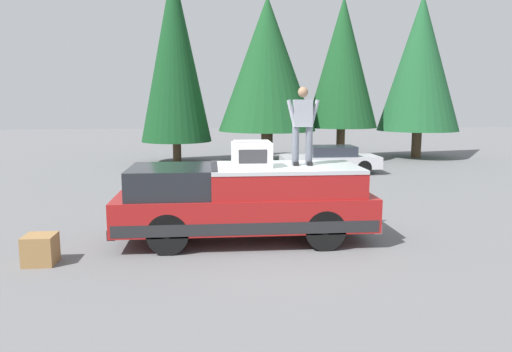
% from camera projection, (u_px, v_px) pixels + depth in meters
% --- Properties ---
extents(ground_plane, '(90.00, 90.00, 0.00)m').
position_uv_depth(ground_plane, '(268.00, 241.00, 10.76)').
color(ground_plane, slate).
extents(pickup_truck, '(2.01, 5.54, 1.65)m').
position_uv_depth(pickup_truck, '(245.00, 201.00, 10.74)').
color(pickup_truck, maroon).
rests_on(pickup_truck, ground).
extents(compressor_unit, '(0.65, 0.84, 0.56)m').
position_uv_depth(compressor_unit, '(252.00, 154.00, 10.42)').
color(compressor_unit, silver).
rests_on(compressor_unit, pickup_truck).
extents(person_on_truck_bed, '(0.29, 0.72, 1.69)m').
position_uv_depth(person_on_truck_bed, '(303.00, 124.00, 10.64)').
color(person_on_truck_bed, '#4C515B').
rests_on(person_on_truck_bed, pickup_truck).
extents(parked_car_silver, '(1.64, 4.10, 1.16)m').
position_uv_depth(parked_car_silver, '(330.00, 160.00, 20.83)').
color(parked_car_silver, silver).
rests_on(parked_car_silver, ground).
extents(wooden_crate, '(0.56, 0.56, 0.56)m').
position_uv_depth(wooden_crate, '(40.00, 249.00, 9.23)').
color(wooden_crate, olive).
rests_on(wooden_crate, ground).
extents(conifer_far_left, '(4.25, 4.25, 8.55)m').
position_uv_depth(conifer_far_left, '(420.00, 63.00, 25.84)').
color(conifer_far_left, '#4C3826').
rests_on(conifer_far_left, ground).
extents(conifer_left, '(3.65, 3.65, 8.27)m').
position_uv_depth(conifer_left, '(343.00, 63.00, 25.02)').
color(conifer_left, '#4C3826').
rests_on(conifer_left, ground).
extents(conifer_center_left, '(4.73, 4.73, 7.98)m').
position_uv_depth(conifer_center_left, '(267.00, 64.00, 23.62)').
color(conifer_center_left, '#4C3826').
rests_on(conifer_center_left, ground).
extents(conifer_center_right, '(3.44, 3.44, 9.47)m').
position_uv_depth(conifer_center_right, '(175.00, 55.00, 23.77)').
color(conifer_center_right, '#4C3826').
rests_on(conifer_center_right, ground).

